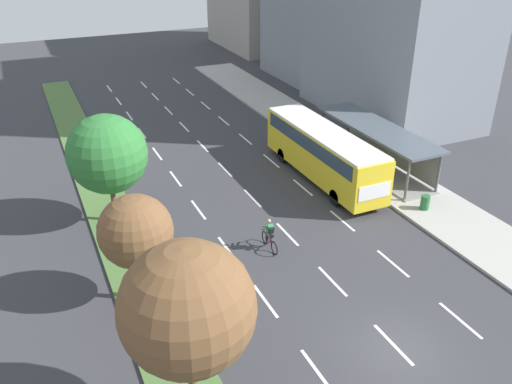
{
  "coord_description": "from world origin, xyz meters",
  "views": [
    {
      "loc": [
        -11.67,
        -12.01,
        15.16
      ],
      "look_at": [
        -0.44,
        12.68,
        1.2
      ],
      "focal_mm": 37.18,
      "sensor_mm": 36.0,
      "label": 1
    }
  ],
  "objects_px": {
    "median_tree_third": "(107,154)",
    "trash_bin": "(425,202)",
    "bus": "(323,149)",
    "median_tree_second": "(136,232)",
    "median_tree_nearest": "(187,308)",
    "cyclist": "(270,236)",
    "bus_shelter": "(379,142)"
  },
  "relations": [
    {
      "from": "bus",
      "to": "trash_bin",
      "type": "height_order",
      "value": "bus"
    },
    {
      "from": "bus",
      "to": "cyclist",
      "type": "relative_size",
      "value": 6.2
    },
    {
      "from": "median_tree_nearest",
      "to": "median_tree_third",
      "type": "xyz_separation_m",
      "value": [
        0.29,
        14.8,
        -0.91
      ]
    },
    {
      "from": "bus",
      "to": "trash_bin",
      "type": "bearing_deg",
      "value": -63.01
    },
    {
      "from": "bus",
      "to": "median_tree_second",
      "type": "distance_m",
      "value": 15.63
    },
    {
      "from": "median_tree_third",
      "to": "bus",
      "type": "bearing_deg",
      "value": 0.21
    },
    {
      "from": "cyclist",
      "to": "median_tree_second",
      "type": "bearing_deg",
      "value": -169.28
    },
    {
      "from": "bus_shelter",
      "to": "bus",
      "type": "relative_size",
      "value": 0.94
    },
    {
      "from": "median_tree_third",
      "to": "trash_bin",
      "type": "distance_m",
      "value": 18.09
    },
    {
      "from": "median_tree_second",
      "to": "median_tree_third",
      "type": "distance_m",
      "value": 7.43
    },
    {
      "from": "median_tree_second",
      "to": "trash_bin",
      "type": "relative_size",
      "value": 5.91
    },
    {
      "from": "bus_shelter",
      "to": "median_tree_second",
      "type": "height_order",
      "value": "median_tree_second"
    },
    {
      "from": "cyclist",
      "to": "bus_shelter",
      "type": "bearing_deg",
      "value": 28.74
    },
    {
      "from": "cyclist",
      "to": "median_tree_second",
      "type": "distance_m",
      "value": 7.56
    },
    {
      "from": "median_tree_nearest",
      "to": "bus",
      "type": "bearing_deg",
      "value": 47.32
    },
    {
      "from": "trash_bin",
      "to": "bus_shelter",
      "type": "bearing_deg",
      "value": 80.11
    },
    {
      "from": "median_tree_nearest",
      "to": "cyclist",
      "type": "bearing_deg",
      "value": 51.42
    },
    {
      "from": "bus_shelter",
      "to": "median_tree_third",
      "type": "xyz_separation_m",
      "value": [
        -17.68,
        0.05,
        2.26
      ]
    },
    {
      "from": "bus_shelter",
      "to": "cyclist",
      "type": "bearing_deg",
      "value": -151.26
    },
    {
      "from": "trash_bin",
      "to": "cyclist",
      "type": "bearing_deg",
      "value": 179.18
    },
    {
      "from": "median_tree_second",
      "to": "trash_bin",
      "type": "height_order",
      "value": "median_tree_second"
    },
    {
      "from": "median_tree_nearest",
      "to": "median_tree_second",
      "type": "bearing_deg",
      "value": 89.77
    },
    {
      "from": "median_tree_nearest",
      "to": "median_tree_third",
      "type": "bearing_deg",
      "value": 88.86
    },
    {
      "from": "bus",
      "to": "median_tree_third",
      "type": "xyz_separation_m",
      "value": [
        -13.4,
        -0.05,
        2.06
      ]
    },
    {
      "from": "median_tree_nearest",
      "to": "median_tree_third",
      "type": "relative_size",
      "value": 1.14
    },
    {
      "from": "bus",
      "to": "median_tree_third",
      "type": "distance_m",
      "value": 13.56
    },
    {
      "from": "median_tree_nearest",
      "to": "trash_bin",
      "type": "xyz_separation_m",
      "value": [
        16.9,
        8.57,
        -4.46
      ]
    },
    {
      "from": "median_tree_second",
      "to": "trash_bin",
      "type": "xyz_separation_m",
      "value": [
        16.87,
        1.17,
        -2.96
      ]
    },
    {
      "from": "median_tree_nearest",
      "to": "trash_bin",
      "type": "height_order",
      "value": "median_tree_nearest"
    },
    {
      "from": "bus_shelter",
      "to": "trash_bin",
      "type": "relative_size",
      "value": 12.53
    },
    {
      "from": "bus_shelter",
      "to": "median_tree_third",
      "type": "distance_m",
      "value": 17.82
    },
    {
      "from": "bus_shelter",
      "to": "cyclist",
      "type": "distance_m",
      "value": 12.62
    }
  ]
}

